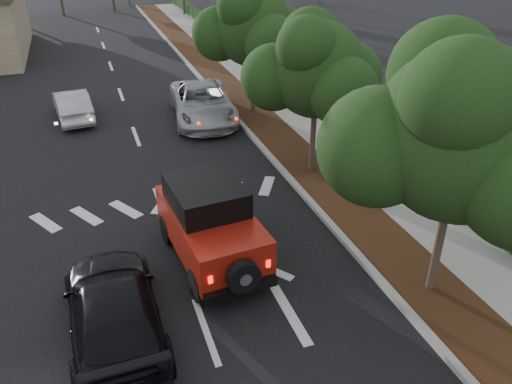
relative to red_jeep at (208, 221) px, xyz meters
name	(u,v)px	position (x,y,z in m)	size (l,w,h in m)	color
ground	(206,330)	(-0.81, -2.71, -1.12)	(120.00, 120.00, 0.00)	black
curb	(239,122)	(3.79, 9.29, -1.05)	(0.20, 70.00, 0.15)	#9E9B93
planting_strip	(260,119)	(4.79, 9.29, -1.06)	(1.80, 70.00, 0.12)	black
sidewalk	(298,115)	(6.69, 9.29, -1.06)	(2.00, 70.00, 0.12)	gray
hedge	(326,104)	(8.09, 9.29, -0.72)	(0.80, 70.00, 0.80)	black
transmission_tower	(149,5)	(5.19, 45.29, -1.12)	(7.00, 4.00, 28.00)	slate
street_tree_near	(429,290)	(4.79, -3.21, -1.12)	(3.80, 3.80, 5.92)	black
street_tree_mid	(311,172)	(4.79, 3.79, -1.12)	(3.20, 3.20, 5.32)	black
street_tree_far	(253,114)	(4.79, 10.29, -1.12)	(3.40, 3.40, 5.62)	black
light_pole_a	(0,67)	(-7.31, 23.29, -1.12)	(2.00, 0.22, 9.00)	slate
light_pole_b	(0,31)	(-8.31, 35.29, -1.12)	(2.00, 0.22, 9.00)	slate
red_jeep	(208,221)	(0.00, 0.00, 0.00)	(2.24, 4.43, 2.21)	black
silver_suv_ahead	(203,103)	(2.39, 10.34, -0.33)	(2.61, 5.66, 1.57)	#A5A7AC
black_suv_oncoming	(114,310)	(-2.69, -2.16, -0.42)	(1.97, 4.84, 1.41)	black
silver_sedan_oncoming	(72,105)	(-3.20, 12.37, -0.46)	(1.41, 4.04, 1.33)	#B3B5BB
terracotta_planter	(379,179)	(5.79, 0.95, -0.21)	(0.77, 0.77, 1.34)	brown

